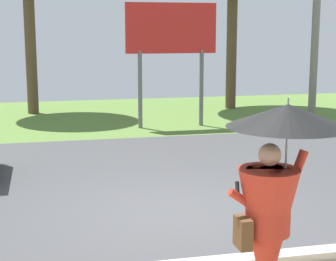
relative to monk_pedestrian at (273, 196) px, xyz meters
The scene contains 4 objects.
ground_plane 6.12m from the monk_pedestrian, 91.47° to the left, with size 40.00×22.00×0.20m.
monk_pedestrian is the anchor object (origin of this frame).
utility_pole 12.97m from the monk_pedestrian, 60.62° to the left, with size 1.80×0.24×6.34m.
roadside_billboard 10.65m from the monk_pedestrian, 81.92° to the left, with size 2.60×0.12×3.50m.
Camera 1 is at (-2.00, -7.78, 2.76)m, focal length 58.73 mm.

